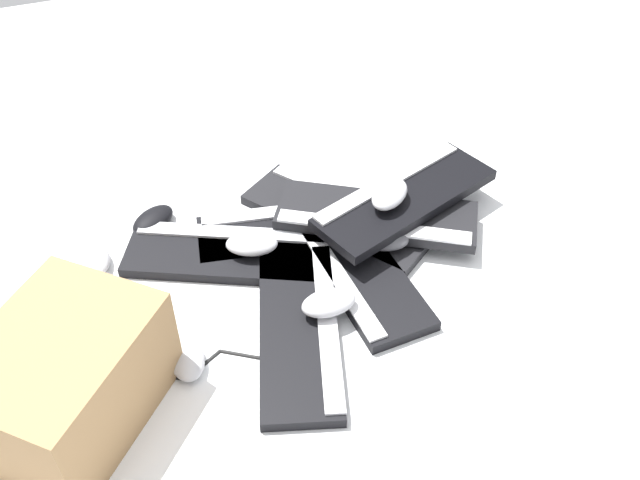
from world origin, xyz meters
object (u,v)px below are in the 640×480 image
at_px(keyboard_1, 300,328).
at_px(cardboard_box, 66,378).
at_px(mouse_1, 93,258).
at_px(mouse_6, 329,303).
at_px(keyboard_4, 298,230).
at_px(keyboard_0, 229,254).
at_px(keyboard_5, 376,216).
at_px(mouse_0, 383,239).
at_px(mouse_4, 153,220).
at_px(keyboard_2, 355,265).
at_px(keyboard_6, 405,198).
at_px(mouse_2, 252,244).
at_px(mouse_5, 390,194).
at_px(mouse_3, 186,358).
at_px(keyboard_3, 337,216).

bearing_deg(keyboard_1, cardboard_box, 4.54).
distance_m(mouse_1, mouse_6, 0.52).
bearing_deg(keyboard_4, cardboard_box, 30.37).
xyz_separation_m(keyboard_0, mouse_6, (-0.14, 0.24, 0.04)).
bearing_deg(keyboard_5, mouse_0, 75.56).
distance_m(keyboard_0, mouse_4, 0.21).
height_order(keyboard_1, keyboard_5, keyboard_5).
distance_m(keyboard_2, keyboard_6, 0.20).
relative_size(keyboard_0, keyboard_1, 0.99).
bearing_deg(mouse_2, mouse_6, -47.30).
height_order(mouse_2, mouse_5, mouse_5).
relative_size(keyboard_0, keyboard_6, 0.99).
distance_m(keyboard_2, mouse_0, 0.08).
relative_size(mouse_3, mouse_4, 1.00).
bearing_deg(mouse_4, keyboard_5, 122.21).
xyz_separation_m(keyboard_1, mouse_3, (0.22, -0.00, 0.01)).
height_order(keyboard_3, mouse_5, mouse_5).
distance_m(keyboard_2, mouse_5, 0.17).
relative_size(keyboard_4, keyboard_5, 1.01).
bearing_deg(keyboard_4, mouse_4, -25.42).
xyz_separation_m(keyboard_3, mouse_2, (0.22, 0.06, 0.04)).
height_order(mouse_6, cardboard_box, cardboard_box).
bearing_deg(cardboard_box, mouse_4, -116.37).
relative_size(mouse_4, mouse_6, 1.00).
height_order(keyboard_4, mouse_2, mouse_2).
xyz_separation_m(keyboard_0, mouse_5, (-0.35, 0.04, 0.10)).
relative_size(keyboard_2, mouse_4, 4.07).
bearing_deg(keyboard_1, mouse_0, -149.58).
distance_m(keyboard_4, mouse_2, 0.13).
bearing_deg(keyboard_0, keyboard_5, 174.88).
distance_m(mouse_4, cardboard_box, 0.50).
xyz_separation_m(mouse_0, mouse_2, (0.27, -0.08, 0.00)).
bearing_deg(keyboard_0, mouse_1, -17.26).
relative_size(keyboard_2, keyboard_4, 0.97).
distance_m(keyboard_2, mouse_3, 0.41).
bearing_deg(keyboard_3, mouse_2, 14.49).
xyz_separation_m(keyboard_0, cardboard_box, (0.35, 0.28, 0.09)).
xyz_separation_m(mouse_4, mouse_6, (-0.27, 0.40, 0.03)).
xyz_separation_m(mouse_2, mouse_5, (-0.31, 0.02, 0.06)).
bearing_deg(mouse_2, keyboard_2, -8.32).
height_order(keyboard_4, keyboard_6, keyboard_6).
xyz_separation_m(keyboard_6, mouse_5, (0.05, 0.02, 0.04)).
bearing_deg(keyboard_6, keyboard_3, -22.98).
bearing_deg(mouse_4, mouse_2, 98.38).
relative_size(keyboard_4, mouse_6, 4.18).
xyz_separation_m(mouse_1, mouse_5, (-0.63, 0.13, 0.09)).
height_order(keyboard_1, mouse_3, mouse_3).
bearing_deg(keyboard_0, keyboard_1, 106.78).
bearing_deg(mouse_6, mouse_5, 42.61).
distance_m(keyboard_6, mouse_3, 0.60).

